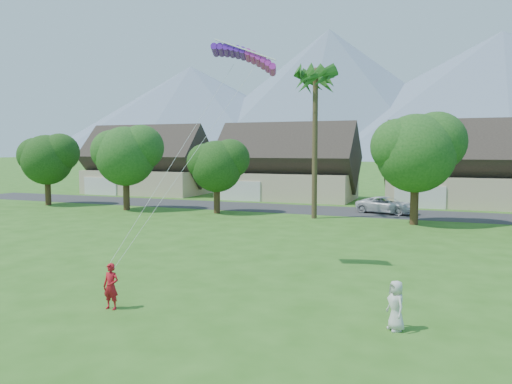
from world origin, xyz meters
The scene contains 10 objects.
ground centered at (0.00, 0.00, 0.00)m, with size 500.00×500.00×0.00m, color #2D6019.
street centered at (0.00, 34.00, 0.01)m, with size 90.00×7.00×0.01m, color #2D2D30.
kite_flyer centered at (-2.89, 2.87, 0.85)m, with size 0.62×0.40×1.69m, color #AD131E.
watcher centered at (7.00, 4.45, 0.82)m, with size 0.80×0.52×1.63m, color beige.
parked_car centered at (3.26, 34.00, 0.74)m, with size 2.46×5.34×1.48m, color silver.
mountain_ridge centered at (10.40, 260.00, 29.07)m, with size 540.00×240.00×70.00m.
houses_row centered at (0.49, 42.99, 3.44)m, with size 72.75×8.19×8.86m.
tree_row centered at (-1.14, 27.92, 4.89)m, with size 62.27×6.67×8.45m.
fan_palm centered at (-2.00, 28.50, 11.80)m, with size 3.00×3.00×13.80m.
parafoil_kite centered at (-0.63, 10.28, 10.23)m, with size 3.33×1.37×0.50m.
Camera 1 is at (8.49, -11.76, 5.87)m, focal length 35.00 mm.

